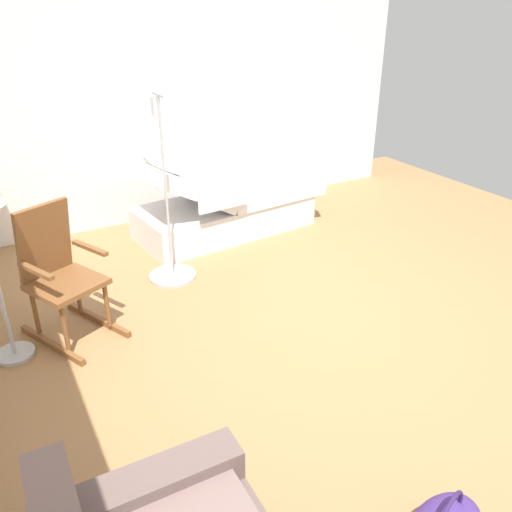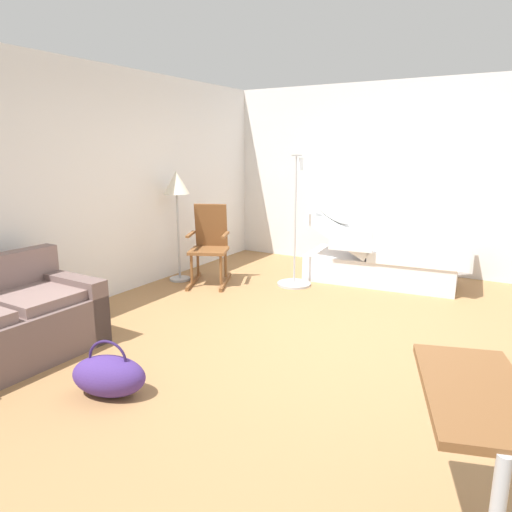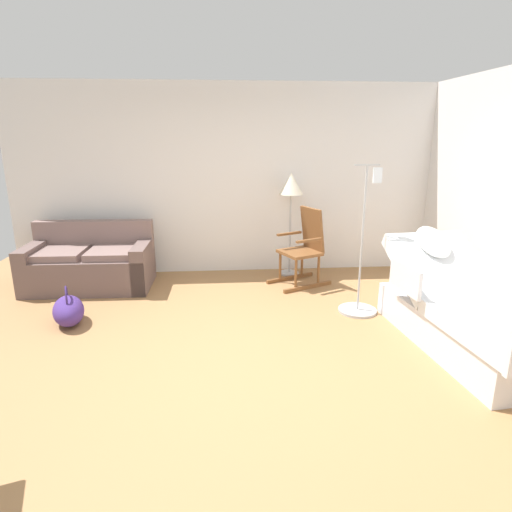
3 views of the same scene
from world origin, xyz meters
The scene contains 5 objects.
ground_plane centered at (0.00, 0.00, 0.00)m, with size 7.43×7.43×0.00m, color #9E7247.
side_wall centered at (3.02, 0.00, 1.35)m, with size 0.10×5.54×2.70m, color white.
hospital_bed centered at (2.22, 0.03, 0.31)m, with size 1.16×2.14×1.06m.
rocking_chair centered at (1.00, 2.00, 0.50)m, with size 0.89×0.75×1.05m.
iv_pole centered at (1.46, 0.96, 0.25)m, with size 0.44×0.44×1.69m.
Camera 1 is at (-2.71, 2.37, 2.36)m, focal length 36.30 mm.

